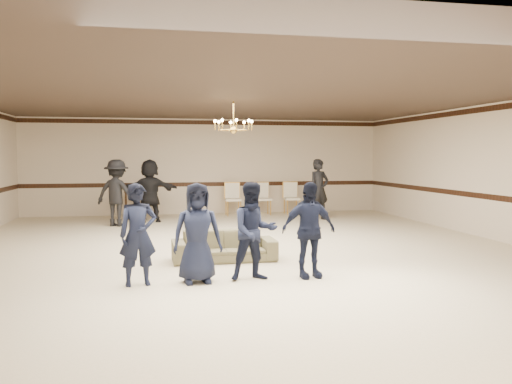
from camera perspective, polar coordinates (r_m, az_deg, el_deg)
room at (r=11.10m, az=-1.63°, el=1.99°), size 12.01×14.01×3.21m
chair_rail at (r=18.05m, az=-5.32°, el=0.84°), size 12.00×0.02×0.14m
crown_molding at (r=18.05m, az=-5.36°, el=7.45°), size 12.00×0.02×0.14m
chandelier at (r=12.11m, az=-2.44°, el=8.19°), size 0.94×0.94×0.89m
boy_a at (r=8.29m, az=-12.56°, el=-4.49°), size 0.63×0.47×1.56m
boy_b at (r=8.31m, az=-6.33°, el=-4.39°), size 0.79×0.55×1.56m
boy_c at (r=8.44m, az=-0.21°, el=-4.24°), size 0.81×0.65×1.56m
boy_d at (r=8.65m, az=5.67°, el=-4.06°), size 0.95×0.49×1.56m
settee at (r=10.05m, az=-3.45°, el=-5.78°), size 1.94×0.78×0.57m
adult_left at (r=15.32m, az=-14.72°, el=-0.09°), size 1.38×1.13×1.86m
adult_mid at (r=15.99m, az=-11.35°, el=0.13°), size 1.80×0.86×1.86m
adult_right at (r=16.39m, az=6.78°, el=0.27°), size 0.79×0.64×1.86m
banquet_chair_left at (r=17.48m, az=-2.46°, el=-0.79°), size 0.55×0.55×1.07m
banquet_chair_mid at (r=17.66m, az=0.75°, el=-0.73°), size 0.55×0.55×1.07m
banquet_chair_right at (r=17.89m, az=3.89°, el=-0.68°), size 0.56×0.56×1.07m
console_table at (r=17.49m, az=-12.32°, el=-1.23°), size 1.03×0.47×0.85m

